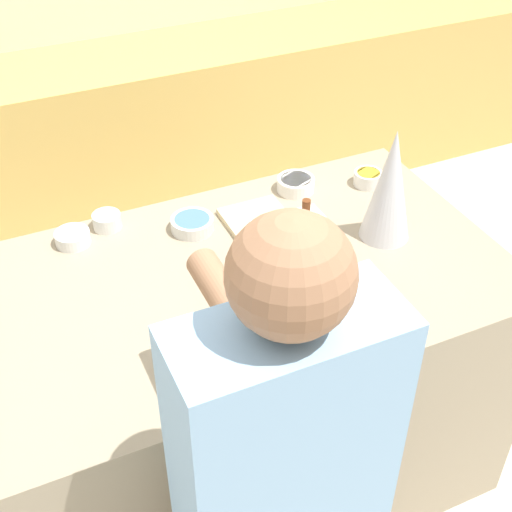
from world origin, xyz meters
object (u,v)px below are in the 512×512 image
Objects in this scene: decorative_tree at (389,185)px; candy_bowl_front_corner at (368,178)px; candy_bowl_center_rear at (107,220)px; candy_bowl_far_left at (73,237)px; baking_tray at (291,284)px; gingerbread_house at (292,254)px; candy_bowl_far_right at (296,184)px; candy_bowl_near_tray_right at (192,223)px; cookbook at (256,217)px.

decorative_tree reaches higher than candy_bowl_front_corner.
candy_bowl_far_left is (-0.12, -0.04, -0.00)m from candy_bowl_center_rear.
baking_tray is 4.62× the size of candy_bowl_center_rear.
candy_bowl_far_right is at bearing 61.54° from gingerbread_house.
candy_bowl_far_left is (-0.53, 0.47, 0.02)m from baking_tray.
cookbook is at bearing -9.89° from candy_bowl_near_tray_right.
baking_tray is at bearing -118.48° from candy_bowl_far_right.
candy_bowl_far_right reaches higher than cookbook.
candy_bowl_near_tray_right is at bearing -26.81° from candy_bowl_center_rear.
candy_bowl_center_rear is (-0.80, 0.40, -0.16)m from decorative_tree.
gingerbread_house is 0.40m from decorative_tree.
decorative_tree is 1.00m from candy_bowl_far_left.
candy_bowl_near_tray_right is 1.27× the size of candy_bowl_far_left.
candy_bowl_center_rear is 0.66m from candy_bowl_far_right.
decorative_tree is 0.91m from candy_bowl_center_rear.
candy_bowl_near_tray_right is 0.38m from candy_bowl_far_left.
candy_bowl_center_rear is at bearing 172.08° from candy_bowl_front_corner.
candy_bowl_near_tray_right and candy_bowl_far_left have the same top height.
candy_bowl_near_tray_right is (-0.16, 0.38, -0.09)m from gingerbread_house.
baking_tray is 1.61× the size of gingerbread_house.
baking_tray is 0.66m from candy_bowl_center_rear.
cookbook is at bearing -152.26° from candy_bowl_far_right.
candy_bowl_far_left is at bearing 138.60° from baking_tray.
candy_bowl_far_right reaches higher than baking_tray.
candy_bowl_front_corner is 0.91× the size of candy_bowl_far_left.
baking_tray is 0.42m from candy_bowl_near_tray_right.
gingerbread_house reaches higher than candy_bowl_far_left.
candy_bowl_near_tray_right is at bearing -13.19° from candy_bowl_far_left.
decorative_tree is 0.45m from cookbook.
candy_bowl_near_tray_right is 1.40× the size of candy_bowl_front_corner.
gingerbread_house reaches higher than baking_tray.
decorative_tree is (0.38, 0.10, 0.07)m from gingerbread_house.
cookbook is at bearing 82.79° from baking_tray.
candy_bowl_center_rear is at bearing 153.19° from candy_bowl_near_tray_right.
baking_tray is 3.26× the size of candy_bowl_far_right.
candy_bowl_center_rear is 0.28m from candy_bowl_near_tray_right.
cookbook is (-0.45, -0.04, -0.02)m from candy_bowl_front_corner.
candy_bowl_center_rear reaches higher than candy_bowl_far_left.
candy_bowl_front_corner is at bearing -4.86° from candy_bowl_far_left.
gingerbread_house reaches higher than cookbook.
decorative_tree is 1.79× the size of cookbook.
gingerbread_house is 2.87× the size of candy_bowl_center_rear.
candy_bowl_front_corner is (0.66, -0.00, 0.00)m from candy_bowl_near_tray_right.
candy_bowl_far_right reaches higher than candy_bowl_far_left.
candy_bowl_far_right is (0.66, -0.06, -0.00)m from candy_bowl_center_rear.
gingerbread_house reaches higher than candy_bowl_near_tray_right.
candy_bowl_far_right is 1.18× the size of candy_bowl_far_left.
candy_bowl_front_corner is at bearing -7.92° from candy_bowl_center_rear.
candy_bowl_far_right is at bearing -4.79° from candy_bowl_center_rear.
baking_tray is at bearing -97.21° from cookbook.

